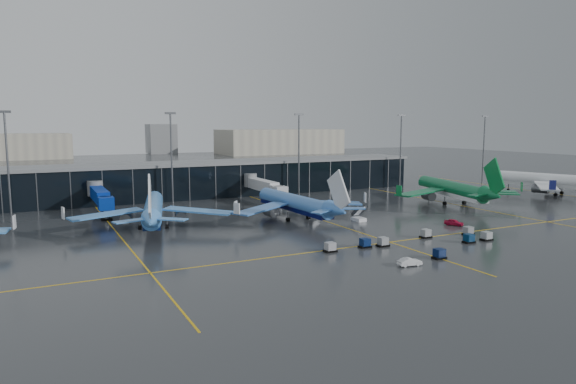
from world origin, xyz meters
name	(u,v)px	position (x,y,z in m)	size (l,w,h in m)	color
ground	(306,232)	(0.00, 0.00, 0.00)	(600.00, 600.00, 0.00)	#282B2D
terminal_pier	(210,178)	(0.00, 62.00, 5.42)	(142.00, 17.00, 10.70)	black
jet_bridges	(100,195)	(-35.00, 42.99, 4.55)	(94.00, 27.50, 7.20)	#595B60
flood_masts	(239,153)	(5.00, 50.00, 13.81)	(203.00, 0.50, 25.50)	#595B60
distant_hangars	(185,143)	(49.94, 270.08, 8.79)	(260.00, 71.00, 22.00)	#B2AD99
taxi_lines	(321,220)	(10.00, 10.61, 0.01)	(220.00, 120.00, 0.02)	gold
airliner_arkefly	(153,198)	(-26.92, 19.64, 6.32)	(36.11, 41.12, 12.64)	#448BDF
airliner_klm_near	(294,193)	(4.81, 14.50, 6.19)	(35.39, 40.30, 12.39)	#3B73C3
airliner_aer_lingus	(451,180)	(55.09, 15.46, 6.70)	(38.29, 43.60, 13.40)	#0C6536
airliner_ba	(552,173)	(96.91, 14.69, 7.02)	(40.12, 45.69, 14.04)	white
baggage_carts	(422,241)	(14.16, -19.37, 0.76)	(34.43, 14.75, 1.70)	black
mobile_airstair	(359,218)	(17.04, 5.45, 0.77)	(2.27, 3.25, 3.45)	white
service_van_red	(454,222)	(32.78, -8.45, 0.70)	(1.66, 4.12, 1.40)	#B30D33
service_van_white	(410,262)	(2.56, -29.57, 0.65)	(1.38, 3.95, 1.30)	silver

